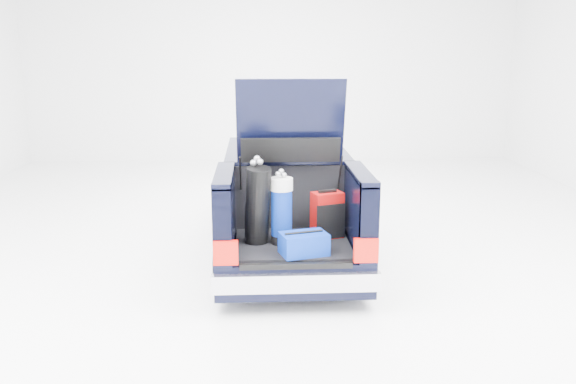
{
  "coord_description": "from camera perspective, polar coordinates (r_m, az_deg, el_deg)",
  "views": [
    {
      "loc": [
        -0.41,
        -8.22,
        2.83
      ],
      "look_at": [
        0.0,
        -0.5,
        0.96
      ],
      "focal_mm": 38.0,
      "sensor_mm": 36.0,
      "label": 1
    }
  ],
  "objects": [
    {
      "name": "black_golf_bag",
      "position": [
        6.95,
        -2.85,
        -1.23
      ],
      "size": [
        0.39,
        0.47,
        1.02
      ],
      "rotation": [
        0.0,
        0.0,
        0.33
      ],
      "color": "black",
      "rests_on": "car"
    },
    {
      "name": "car",
      "position": [
        8.61,
        -0.21,
        -0.94
      ],
      "size": [
        1.87,
        4.65,
        2.47
      ],
      "color": "black",
      "rests_on": "ground"
    },
    {
      "name": "ground",
      "position": [
        8.7,
        -0.17,
        -5.41
      ],
      "size": [
        14.0,
        14.0,
        0.0
      ],
      "primitive_type": "plane",
      "color": "white",
      "rests_on": "ground"
    },
    {
      "name": "blue_golf_bag",
      "position": [
        6.97,
        -0.6,
        -1.7
      ],
      "size": [
        0.3,
        0.3,
        0.87
      ],
      "rotation": [
        0.0,
        0.0,
        -0.19
      ],
      "color": "black",
      "rests_on": "car"
    },
    {
      "name": "red_suitcase",
      "position": [
        7.22,
        3.68,
        -2.18
      ],
      "size": [
        0.4,
        0.33,
        0.58
      ],
      "rotation": [
        0.0,
        0.0,
        0.33
      ],
      "color": "#780404",
      "rests_on": "car"
    },
    {
      "name": "blue_duffel",
      "position": [
        6.68,
        1.49,
        -4.85
      ],
      "size": [
        0.57,
        0.45,
        0.26
      ],
      "rotation": [
        0.0,
        0.0,
        0.27
      ],
      "color": "navy",
      "rests_on": "car"
    }
  ]
}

